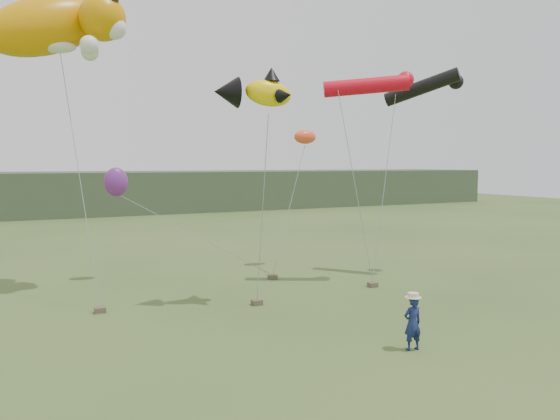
# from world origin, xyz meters

# --- Properties ---
(ground) EXTENTS (120.00, 120.00, 0.00)m
(ground) POSITION_xyz_m (0.00, 0.00, 0.00)
(ground) COLOR #385123
(ground) RESTS_ON ground
(headland) EXTENTS (90.00, 13.00, 4.00)m
(headland) POSITION_xyz_m (-3.11, 44.69, 1.92)
(headland) COLOR #2D3D28
(headland) RESTS_ON ground
(festival_attendant) EXTENTS (0.55, 0.38, 1.43)m
(festival_attendant) POSITION_xyz_m (1.02, -0.87, 0.72)
(festival_attendant) COLOR navy
(festival_attendant) RESTS_ON ground
(sandbag_anchors) EXTENTS (13.77, 6.77, 0.18)m
(sandbag_anchors) POSITION_xyz_m (-1.92, 5.56, 0.09)
(sandbag_anchors) COLOR brown
(sandbag_anchors) RESTS_ON ground
(cat_kite) EXTENTS (6.04, 3.29, 3.46)m
(cat_kite) POSITION_xyz_m (-6.42, 10.26, 9.94)
(cat_kite) COLOR orange
(cat_kite) RESTS_ON ground
(fish_kite) EXTENTS (2.72, 1.80, 1.38)m
(fish_kite) POSITION_xyz_m (-0.88, 5.09, 7.23)
(fish_kite) COLOR yellow
(fish_kite) RESTS_ON ground
(tube_kites) EXTENTS (6.58, 2.90, 1.52)m
(tube_kites) POSITION_xyz_m (6.41, 6.59, 8.08)
(tube_kites) COLOR black
(tube_kites) RESTS_ON ground
(misc_kites) EXTENTS (9.55, 1.36, 2.92)m
(misc_kites) POSITION_xyz_m (-1.16, 11.13, 4.83)
(misc_kites) COLOR #F84D27
(misc_kites) RESTS_ON ground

